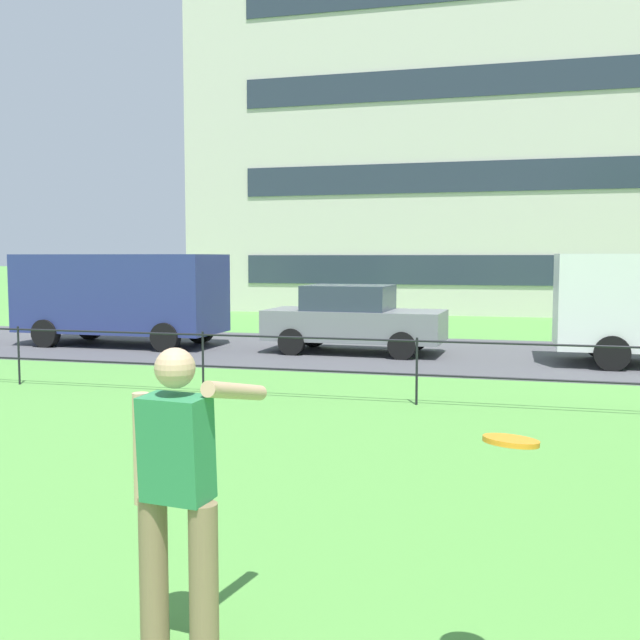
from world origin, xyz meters
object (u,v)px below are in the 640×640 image
at_px(panel_van_right, 121,294).
at_px(car_grey_far_left, 353,319).
at_px(person_thrower, 178,490).
at_px(apartment_building_background, 613,109).
at_px(frisbee, 511,441).

height_order(panel_van_right, car_grey_far_left, panel_van_right).
distance_m(person_thrower, panel_van_right, 15.04).
relative_size(person_thrower, panel_van_right, 0.34).
bearing_deg(apartment_building_background, car_grey_far_left, -111.00).
distance_m(panel_van_right, apartment_building_background, 24.53).
distance_m(frisbee, panel_van_right, 15.99).
bearing_deg(frisbee, apartment_building_background, 83.34).
bearing_deg(frisbee, person_thrower, -179.63).
bearing_deg(car_grey_far_left, frisbee, -74.25).
xyz_separation_m(car_grey_far_left, apartment_building_background, (7.39, 19.25, 7.89)).
bearing_deg(frisbee, car_grey_far_left, 105.75).
height_order(car_grey_far_left, apartment_building_background, apartment_building_background).
bearing_deg(apartment_building_background, person_thrower, -99.70).
xyz_separation_m(frisbee, apartment_building_background, (3.75, 32.14, 7.37)).
relative_size(frisbee, apartment_building_background, 0.01).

